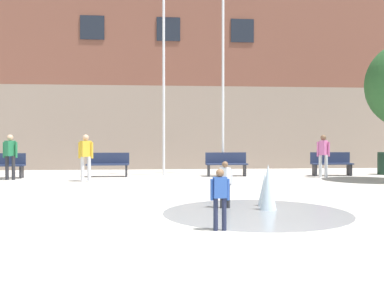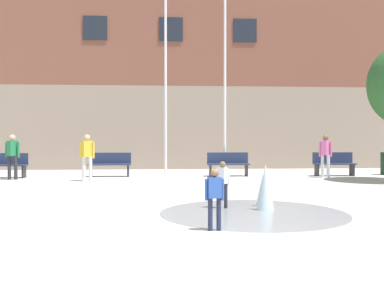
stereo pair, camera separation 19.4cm
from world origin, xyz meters
name	(u,v)px [view 1 (the left image)]	position (x,y,z in m)	size (l,w,h in m)	color
ground_plane	(212,254)	(0.00, 0.00, 0.00)	(100.00, 100.00, 0.00)	#B2ADA3
library_building	(166,84)	(0.00, 18.41, 4.35)	(36.00, 6.05, 8.71)	gray
splash_fountain	(263,197)	(1.51, 3.37, 0.27)	(3.68, 3.68, 0.94)	gray
park_bench_far_left	(2,165)	(-6.23, 11.35, 0.48)	(1.60, 0.44, 0.91)	#28282D
park_bench_left_of_flagpoles	(108,164)	(-2.44, 11.63, 0.48)	(1.60, 0.44, 0.91)	#28282D
park_bench_under_left_flagpole	(226,164)	(2.10, 11.50, 0.48)	(1.60, 0.44, 0.91)	#28282D
park_bench_far_right	(331,163)	(6.23, 11.35, 0.48)	(1.60, 0.44, 0.91)	#28282D
child_running	(220,194)	(0.32, 1.43, 0.58)	(0.31, 0.15, 0.99)	#1E233D
child_in_fountain	(225,181)	(0.77, 3.68, 0.58)	(0.31, 0.24, 0.99)	#28282D
teen_by_trashcan	(323,152)	(5.60, 10.60, 0.93)	(0.50, 0.39, 1.59)	silver
adult_watching	(10,153)	(-5.73, 10.62, 0.93)	(0.50, 0.39, 1.59)	#28282D
adult_near_bench	(86,154)	(-3.00, 9.82, 0.93)	(0.50, 0.36, 1.59)	silver
flagpole_left	(164,58)	(-0.28, 12.03, 4.62)	(0.80, 0.10, 8.74)	silver
flagpole_right	(224,66)	(2.07, 12.03, 4.33)	(0.80, 0.10, 8.16)	silver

